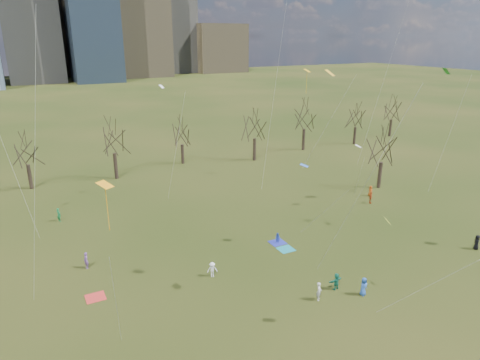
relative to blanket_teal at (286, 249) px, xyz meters
name	(u,v)px	position (x,y,z in m)	size (l,w,h in m)	color
ground	(306,299)	(-3.40, -8.21, -0.01)	(500.00, 500.00, 0.00)	black
bare_tree_row	(163,139)	(-3.49, 29.01, 6.10)	(113.04, 29.80, 9.50)	black
blanket_teal	(286,249)	(0.00, 0.00, 0.00)	(1.60, 1.50, 0.03)	teal
blanket_navy	(277,243)	(0.04, 1.69, 0.00)	(1.60, 1.50, 0.03)	#222BA2
blanket_crimson	(95,297)	(-19.08, 0.25, 0.00)	(1.60, 1.50, 0.03)	red
person_0	(364,286)	(1.28, -9.94, 0.80)	(0.80, 0.52, 1.63)	blue
person_1	(319,291)	(-2.52, -8.75, 0.80)	(0.59, 0.39, 1.63)	silver
person_5	(336,281)	(-0.20, -8.18, 0.76)	(1.43, 0.46, 1.54)	#1B7A5E
person_6	(477,242)	(17.52, -9.09, 0.78)	(0.77, 0.50, 1.58)	black
person_7	(86,261)	(-18.92, 5.63, 0.80)	(0.59, 0.39, 1.63)	#754A95
person_8	(278,238)	(0.02, 1.65, 0.56)	(0.56, 0.43, 1.15)	#2746AA
person_9	(212,269)	(-8.92, -1.29, 0.71)	(0.94, 0.54, 1.45)	white
person_10	(371,198)	(17.03, 5.67, 0.78)	(0.93, 0.39, 1.59)	#B6451A
person_12	(370,191)	(18.99, 7.74, 0.72)	(0.72, 0.47, 1.47)	#CC5516
person_13	(59,215)	(-20.06, 18.51, 0.83)	(0.62, 0.40, 1.69)	#1B7B3D
kites_airborne	(289,127)	(1.74, 2.86, 12.20)	(63.29, 39.82, 30.16)	#FFA115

